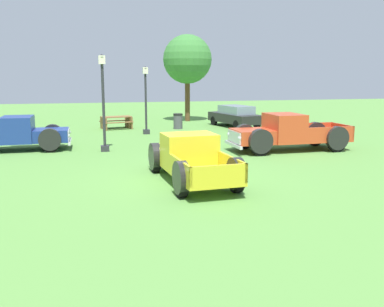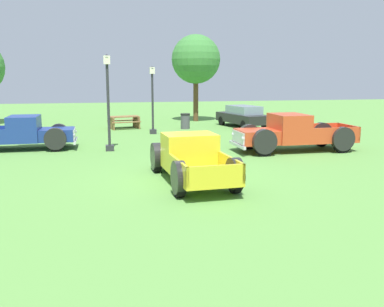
% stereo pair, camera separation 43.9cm
% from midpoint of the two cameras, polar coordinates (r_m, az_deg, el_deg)
% --- Properties ---
extents(ground_plane, '(80.00, 80.00, 0.00)m').
position_cam_midpoint_polar(ground_plane, '(14.06, 0.37, -3.27)').
color(ground_plane, '#5B9342').
extents(pickup_truck_foreground, '(2.19, 4.97, 1.48)m').
position_cam_midpoint_polar(pickup_truck_foreground, '(13.78, 0.52, -0.54)').
color(pickup_truck_foreground, yellow).
rests_on(pickup_truck_foreground, ground_plane).
extents(pickup_truck_behind_left, '(4.97, 1.96, 1.52)m').
position_cam_midpoint_polar(pickup_truck_behind_left, '(20.61, -20.48, 2.48)').
color(pickup_truck_behind_left, navy).
rests_on(pickup_truck_behind_left, ground_plane).
extents(pickup_truck_behind_right, '(5.39, 2.20, 1.63)m').
position_cam_midpoint_polar(pickup_truck_behind_right, '(19.36, 13.11, 2.56)').
color(pickup_truck_behind_right, '#D14723').
rests_on(pickup_truck_behind_right, ground_plane).
extents(sedan_distant_b, '(2.62, 4.39, 1.37)m').
position_cam_midpoint_polar(sedan_distant_b, '(27.98, 7.19, 4.95)').
color(sedan_distant_b, black).
rests_on(sedan_distant_b, ground_plane).
extents(lamp_post_near, '(0.36, 0.36, 4.19)m').
position_cam_midpoint_polar(lamp_post_near, '(19.16, -10.36, 6.84)').
color(lamp_post_near, '#2D2D33').
rests_on(lamp_post_near, ground_plane).
extents(lamp_post_far, '(0.36, 0.36, 3.80)m').
position_cam_midpoint_polar(lamp_post_far, '(24.53, -4.72, 7.23)').
color(lamp_post_far, '#2D2D33').
rests_on(lamp_post_far, ground_plane).
extents(picnic_table, '(2.08, 1.83, 0.78)m').
position_cam_midpoint_polar(picnic_table, '(27.29, -8.52, 4.31)').
color(picnic_table, olive).
rests_on(picnic_table, ground_plane).
extents(trash_can, '(0.59, 0.59, 0.95)m').
position_cam_midpoint_polar(trash_can, '(26.87, -0.43, 4.30)').
color(trash_can, '#4C4C51').
rests_on(trash_can, ground_plane).
extents(oak_tree_east, '(3.46, 3.46, 6.13)m').
position_cam_midpoint_polar(oak_tree_east, '(31.33, 0.92, 12.30)').
color(oak_tree_east, brown).
rests_on(oak_tree_east, ground_plane).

